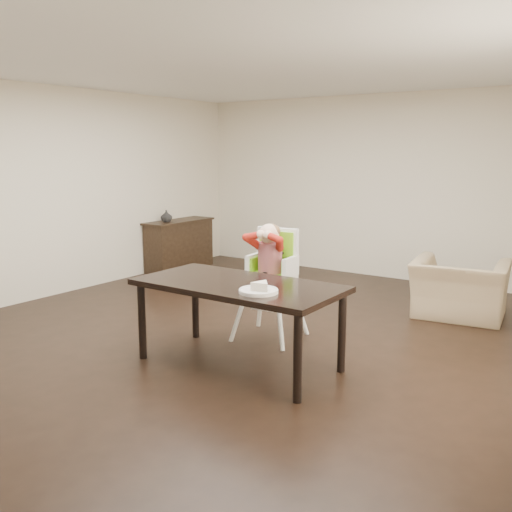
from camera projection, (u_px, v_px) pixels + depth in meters
The scene contains 8 objects.
ground at pixel (238, 335), 5.88m from camera, with size 7.00×7.00×0.00m, color black.
room_walls at pixel (237, 153), 5.54m from camera, with size 6.02×7.02×2.71m.
dining_table at pixel (239, 291), 4.96m from camera, with size 1.80×0.90×0.75m.
high_chair at pixel (271, 258), 5.69m from camera, with size 0.54×0.54×1.17m.
plate at pixel (260, 289), 4.58m from camera, with size 0.39×0.39×0.09m.
armchair at pixel (460, 279), 6.46m from camera, with size 1.01×0.66×0.88m, color tan.
sideboard at pixel (179, 245), 9.13m from camera, with size 0.44×1.26×0.79m.
vase at pixel (166, 216), 8.82m from camera, with size 0.18×0.18×0.18m, color #99999E.
Camera 1 is at (3.36, -4.53, 1.87)m, focal length 40.00 mm.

